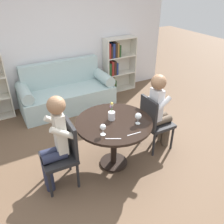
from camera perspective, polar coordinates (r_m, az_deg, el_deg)
The scene contains 14 objects.
ground_plane at distance 3.60m, azimuth 0.39°, elevation -12.15°, with size 16.00×16.00×0.00m, color brown.
back_wall at distance 5.02m, azimuth -13.75°, elevation 17.04°, with size 5.20×0.05×2.70m.
round_table at distance 3.22m, azimuth 0.43°, elevation -4.21°, with size 1.03×1.03×0.73m.
couch at distance 4.97m, azimuth -10.89°, elevation 4.44°, with size 1.85×0.80×0.92m.
bookshelf_right at distance 5.56m, azimuth 0.89°, elevation 11.34°, with size 0.74×0.28×1.23m.
chair_left at distance 3.08m, azimuth -11.59°, elevation -9.36°, with size 0.43×0.43×0.90m.
chair_right at distance 3.66m, azimuth 10.02°, elevation -2.16°, with size 0.42×0.42×0.90m.
person_left at distance 2.95m, azimuth -13.57°, elevation -6.85°, with size 0.43×0.35×1.27m.
person_right at distance 3.61m, azimuth 11.37°, elevation 0.65°, with size 0.42×0.34×1.24m.
wine_glass_left at distance 2.85m, azimuth -2.20°, elevation -3.72°, with size 0.07×0.07×0.15m.
wine_glass_right at distance 3.07m, azimuth 6.33°, elevation -1.06°, with size 0.08×0.08×0.15m.
flower_vase at distance 3.16m, azimuth -0.05°, elevation -0.47°, with size 0.09×0.09×0.26m.
knife_left_setting at distance 2.84m, azimuth 0.30°, elevation -6.42°, with size 0.17×0.10×0.00m.
fork_left_setting at distance 2.93m, azimuth 5.36°, elevation -5.23°, with size 0.19×0.02×0.00m.
Camera 1 is at (-1.31, -2.32, 2.42)m, focal length 38.00 mm.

